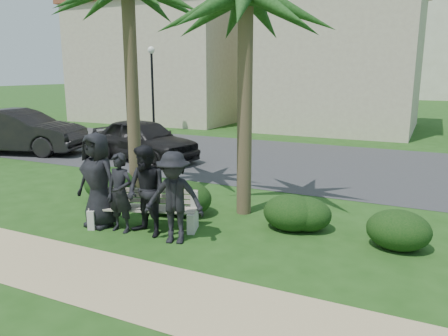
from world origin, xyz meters
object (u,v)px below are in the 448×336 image
(man_a, at_px, (98,180))
(man_d, at_px, (174,198))
(man_c, at_px, (146,191))
(car_a, at_px, (143,140))
(car_b, at_px, (19,131))
(man_b, at_px, (120,193))
(park_bench, at_px, (144,212))
(street_lamp, at_px, (152,74))

(man_a, height_order, man_d, man_a)
(man_c, distance_m, man_d, 0.67)
(car_a, height_order, car_b, car_b)
(man_b, relative_size, man_d, 0.92)
(man_b, relative_size, car_b, 0.31)
(man_b, bearing_deg, man_c, 6.47)
(park_bench, height_order, man_b, man_b)
(man_a, distance_m, man_d, 1.85)
(park_bench, relative_size, man_d, 1.35)
(man_c, height_order, man_d, man_c)
(man_b, bearing_deg, park_bench, 50.36)
(street_lamp, distance_m, man_c, 14.68)
(park_bench, xyz_separation_m, man_b, (-0.30, -0.34, 0.44))
(man_c, xyz_separation_m, car_b, (-9.53, 5.02, -0.04))
(man_a, bearing_deg, man_d, 2.40)
(street_lamp, distance_m, man_b, 14.41)
(car_a, bearing_deg, man_b, -135.81)
(car_b, bearing_deg, park_bench, -133.20)
(park_bench, distance_m, car_b, 10.39)
(street_lamp, distance_m, car_b, 7.43)
(man_b, bearing_deg, car_a, 124.21)
(street_lamp, relative_size, man_b, 2.74)
(man_b, height_order, car_b, car_b)
(park_bench, distance_m, car_a, 6.98)
(man_a, xyz_separation_m, man_d, (1.84, -0.09, -0.11))
(street_lamp, bearing_deg, car_a, -58.07)
(man_b, height_order, man_d, man_d)
(man_b, bearing_deg, street_lamp, 123.97)
(man_d, bearing_deg, car_a, 113.69)
(street_lamp, relative_size, car_b, 0.85)
(street_lamp, height_order, park_bench, street_lamp)
(car_b, bearing_deg, car_a, -96.14)
(street_lamp, height_order, man_b, street_lamp)
(park_bench, height_order, car_a, car_a)
(street_lamp, relative_size, park_bench, 1.86)
(car_a, bearing_deg, car_b, 111.76)
(man_b, height_order, car_a, man_b)
(man_c, bearing_deg, street_lamp, 138.21)
(man_a, distance_m, car_a, 6.73)
(man_b, relative_size, man_c, 0.90)
(car_a, xyz_separation_m, car_b, (-5.15, -0.91, 0.10))
(park_bench, xyz_separation_m, car_a, (-4.10, 5.63, 0.39))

